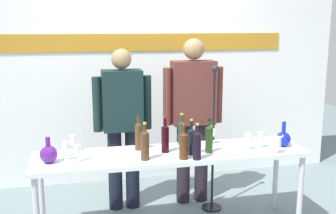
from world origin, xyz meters
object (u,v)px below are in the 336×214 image
(wine_glass_right_2, at_px, (248,138))
(wine_glass_right_3, at_px, (278,142))
(wine_bottle_1, at_px, (191,140))
(wine_glass_right_1, at_px, (261,137))
(wine_bottle_3, at_px, (145,144))
(wine_bottle_4, at_px, (184,145))
(presenter_left, at_px, (123,120))
(presenter_right, at_px, (193,110))
(display_table, at_px, (172,159))
(wine_glass_left_2, at_px, (73,140))
(wine_glass_left_1, at_px, (65,147))
(decanter_blue_right, at_px, (283,138))
(decanter_blue_left, at_px, (49,154))
(wine_bottle_0, at_px, (209,138))
(wine_bottle_5, at_px, (197,144))
(wine_glass_left_3, at_px, (66,145))
(wine_glass_left_0, at_px, (77,150))
(wine_glass_right_0, at_px, (212,133))
(microphone_stand, at_px, (213,163))
(wine_bottle_7, at_px, (165,138))
(wine_bottle_6, at_px, (139,135))

(wine_glass_right_2, xyz_separation_m, wine_glass_right_3, (0.20, -0.16, -0.01))
(wine_bottle_1, distance_m, wine_glass_right_1, 0.67)
(wine_bottle_3, height_order, wine_bottle_4, wine_bottle_3)
(wine_bottle_3, xyz_separation_m, wine_glass_right_3, (1.16, -0.09, -0.03))
(presenter_left, distance_m, wine_bottle_1, 0.85)
(presenter_right, bearing_deg, display_table, -121.75)
(wine_glass_left_2, height_order, wine_glass_right_1, same)
(display_table, xyz_separation_m, wine_glass_left_1, (-0.91, -0.01, 0.18))
(decanter_blue_right, height_order, wine_glass_right_1, decanter_blue_right)
(wine_glass_right_1, relative_size, wine_glass_right_2, 0.98)
(decanter_blue_left, bearing_deg, presenter_right, 24.22)
(wine_bottle_0, height_order, wine_glass_left_2, wine_bottle_0)
(wine_glass_right_2, bearing_deg, wine_bottle_0, 179.74)
(wine_glass_left_2, bearing_deg, wine_bottle_5, -24.17)
(wine_bottle_0, height_order, wine_glass_right_3, wine_bottle_0)
(presenter_right, distance_m, wine_bottle_3, 0.97)
(wine_bottle_0, distance_m, wine_glass_left_3, 1.24)
(wine_glass_left_0, bearing_deg, wine_bottle_3, -8.10)
(decanter_blue_right, bearing_deg, wine_glass_right_2, -175.07)
(wine_bottle_4, bearing_deg, wine_glass_right_0, 44.14)
(presenter_right, bearing_deg, wine_glass_right_1, -54.32)
(wine_bottle_0, bearing_deg, presenter_left, 135.84)
(decanter_blue_left, bearing_deg, display_table, 2.55)
(presenter_left, height_order, wine_bottle_5, presenter_left)
(display_table, xyz_separation_m, wine_glass_right_1, (0.82, -0.05, 0.17))
(wine_bottle_0, distance_m, microphone_stand, 0.61)
(wine_bottle_1, bearing_deg, wine_glass_left_2, 162.74)
(wine_bottle_3, bearing_deg, wine_glass_right_1, 4.96)
(presenter_left, bearing_deg, wine_glass_right_1, -28.36)
(wine_bottle_0, xyz_separation_m, wine_bottle_7, (-0.37, 0.09, -0.00))
(decanter_blue_left, bearing_deg, wine_glass_left_3, 45.86)
(wine_bottle_7, bearing_deg, wine_glass_right_0, 17.28)
(wine_glass_left_1, height_order, wine_glass_right_2, wine_glass_left_1)
(microphone_stand, bearing_deg, wine_bottle_7, -149.32)
(wine_bottle_1, relative_size, wine_glass_right_3, 2.08)
(wine_bottle_0, bearing_deg, wine_bottle_6, 159.89)
(wine_glass_right_1, bearing_deg, wine_bottle_6, 169.95)
(decanter_blue_right, height_order, wine_bottle_4, wine_bottle_4)
(wine_glass_left_1, height_order, wine_glass_right_1, wine_glass_left_1)
(wine_bottle_4, relative_size, wine_glass_right_1, 2.00)
(wine_bottle_5, distance_m, wine_glass_right_1, 0.68)
(decanter_blue_right, bearing_deg, microphone_stand, 143.73)
(wine_bottle_0, relative_size, wine_bottle_5, 0.98)
(decanter_blue_right, distance_m, wine_glass_right_1, 0.23)
(wine_bottle_7, relative_size, wine_glass_right_0, 2.26)
(display_table, xyz_separation_m, wine_bottle_1, (0.15, -0.09, 0.19))
(presenter_left, xyz_separation_m, wine_bottle_6, (0.09, -0.44, -0.04))
(presenter_right, relative_size, wine_glass_right_0, 11.96)
(wine_glass_left_0, bearing_deg, wine_glass_left_2, 96.64)
(wine_bottle_6, xyz_separation_m, wine_glass_left_2, (-0.57, 0.08, -0.03))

